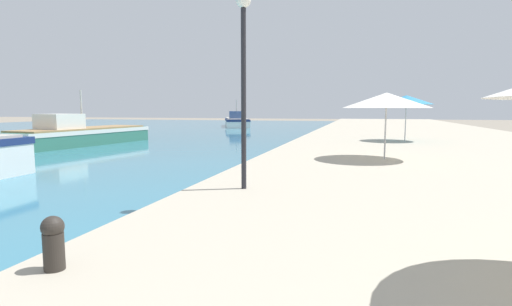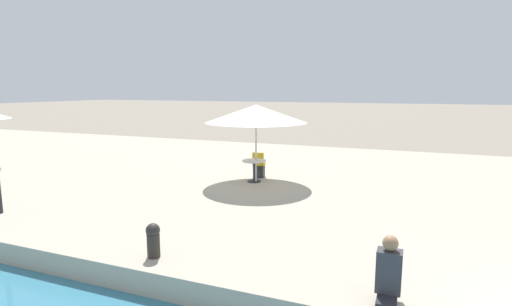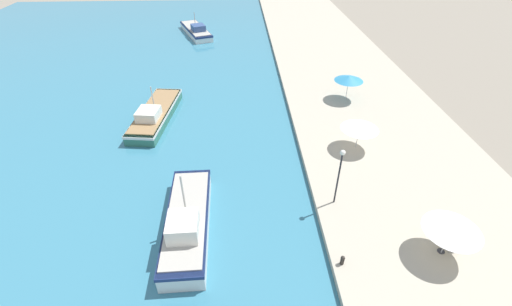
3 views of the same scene
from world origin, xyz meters
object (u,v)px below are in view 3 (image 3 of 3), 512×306
Objects in this scene: fishing_boat_mid at (155,114)px; cafe_chair_left at (453,246)px; lamppost at (340,168)px; fishing_boat_near at (187,222)px; mooring_bollard at (342,260)px; fishing_boat_far at (196,30)px; cafe_umbrella_white at (360,126)px; cafe_umbrella_striped at (349,78)px; cafe_table at (444,246)px; cafe_umbrella_pink at (453,227)px.

fishing_boat_mid is 11.54× the size of cafe_chair_left.
fishing_boat_near is at bearing -169.94° from lamppost.
fishing_boat_far is at bearing 105.22° from mooring_bollard.
cafe_umbrella_striped is at bearing 80.25° from cafe_umbrella_white.
mooring_bollard is 5.97m from lamppost.
mooring_bollard is 0.14× the size of lamppost.
lamppost is (-5.57, 4.68, 2.56)m from cafe_table.
cafe_umbrella_white is at bearing 99.77° from cafe_umbrella_pink.
cafe_umbrella_pink reaches higher than cafe_chair_left.
cafe_table is 0.88× the size of cafe_chair_left.
mooring_bollard is at bearing -174.98° from cafe_table.
mooring_bollard is (-4.33, -11.96, -1.87)m from cafe_umbrella_white.
cafe_umbrella_white is 4.07× the size of cafe_table.
cafe_chair_left reaches higher than cafe_table.
cafe_umbrella_striped is (-0.36, 20.91, 0.12)m from cafe_umbrella_pink.
cafe_umbrella_pink is at bearing -88.19° from fishing_boat_far.
fishing_boat_mid is at bearing -172.10° from cafe_umbrella_striped.
fishing_boat_near is 0.86× the size of fishing_boat_far.
cafe_umbrella_striped reaches higher than cafe_table.
fishing_boat_mid is 20.42m from lamppost.
fishing_boat_far is 13.78× the size of cafe_table.
lamppost is (15.22, -13.31, 2.85)m from fishing_boat_mid.
fishing_boat_far is at bearing 125.83° from cafe_umbrella_striped.
fishing_boat_far is at bearing 107.97° from lamppost.
lamppost is at bearing -133.77° from cafe_chair_left.
lamppost is at bearing -107.75° from cafe_umbrella_striped.
cafe_umbrella_white is 3.57× the size of cafe_chair_left.
fishing_boat_far is 16.85× the size of mooring_bollard.
cafe_chair_left is at bearing -36.09° from lamppost.
cafe_umbrella_pink is at bearing -34.07° from fishing_boat_mid.
mooring_bollard is at bearing -98.47° from lamppost.
cafe_umbrella_white reaches higher than mooring_bollard.
fishing_boat_near is 44.24m from fishing_boat_far.
cafe_umbrella_striped reaches higher than cafe_umbrella_pink.
lamppost is (-6.29, 4.59, 2.77)m from cafe_chair_left.
fishing_boat_far reaches higher than cafe_umbrella_striped.
cafe_umbrella_pink is (20.75, -18.08, 2.06)m from fishing_boat_mid.
lamppost reaches higher than cafe_umbrella_pink.
cafe_chair_left reaches higher than mooring_bollard.
fishing_boat_far is at bearing 94.02° from fishing_boat_mid.
mooring_bollard is at bearing -175.75° from cafe_umbrella_pink.
mooring_bollard is (14.44, -18.55, 0.10)m from fishing_boat_mid.
cafe_table is 1.22× the size of mooring_bollard.
cafe_chair_left is at bearing -87.31° from fishing_boat_far.
cafe_umbrella_white is 9.55m from cafe_umbrella_striped.
fishing_boat_mid is 0.95× the size of fishing_boat_far.
cafe_umbrella_white is 11.79m from cafe_chair_left.
cafe_umbrella_striped is 16.95m from lamppost.
cafe_table is (0.41, -20.82, -1.89)m from cafe_umbrella_striped.
cafe_umbrella_pink is 11.66m from cafe_umbrella_white.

